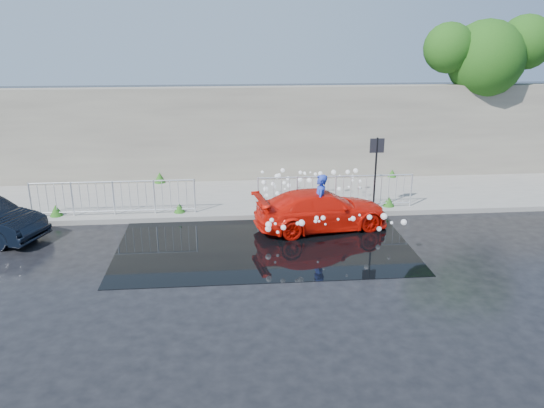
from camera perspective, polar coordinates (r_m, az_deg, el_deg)
The scene contains 13 objects.
ground at distance 13.93m, azimuth -2.67°, elevation -5.83°, with size 90.00×90.00×0.00m, color black.
pavement at distance 18.58m, azimuth -3.36°, elevation 0.71°, with size 30.00×4.00×0.15m, color slate.
curb at distance 16.69m, azimuth -3.14°, elevation -1.36°, with size 30.00×0.25×0.16m, color slate.
retaining_wall at distance 20.26m, azimuth -3.67°, elevation 7.53°, with size 30.00×0.60×3.50m, color #676057.
puddle at distance 14.87m, azimuth -0.92°, elevation -4.17°, with size 8.00×5.00×0.01m, color black.
sign_post at distance 16.95m, azimuth 11.13°, elevation 4.45°, with size 0.45×0.06×2.50m.
tree at distance 22.50m, azimuth 22.24°, elevation 14.69°, with size 4.98×2.93×6.23m.
railing_left at distance 17.17m, azimuth -16.68°, elevation 0.75°, with size 5.05×0.05×1.10m.
railing_right at distance 17.16m, azimuth 6.84°, elevation 1.41°, with size 5.05×0.05×1.10m.
weeds at distance 18.04m, azimuth -4.28°, elevation 0.99°, with size 12.17×3.93×0.41m.
water_spray at distance 16.75m, azimuth 4.57°, elevation 1.03°, with size 3.66×5.58×1.04m.
red_car at distance 15.82m, azimuth 5.36°, elevation -0.61°, with size 1.63×4.01×1.16m, color red.
person at distance 15.53m, azimuth 5.17°, elevation 0.10°, with size 0.63×0.41×1.71m, color #2135A8.
Camera 1 is at (-0.48, -12.69, 5.73)m, focal length 35.00 mm.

